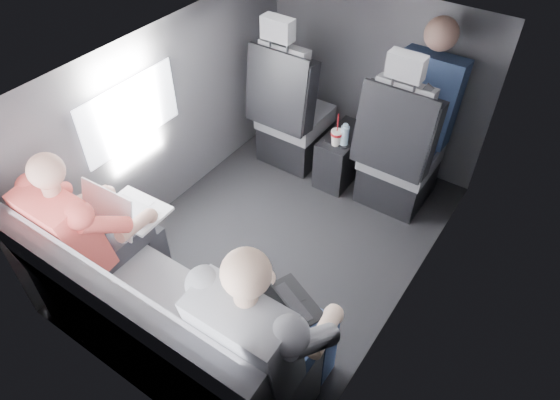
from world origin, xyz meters
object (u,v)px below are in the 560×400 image
Objects in this scene: laptop_white at (125,210)px; front_seat_left at (291,118)px; water_bottle at (345,136)px; laptop_black at (284,306)px; front_seat_right at (398,158)px; passenger_rear_left at (92,232)px; passenger_rear_right at (266,335)px; soda_cup at (337,137)px; passenger_front_right at (426,99)px; center_console at (342,156)px; rear_bench at (163,327)px.

front_seat_left is at bearing 87.61° from laptop_white.
laptop_black reaches higher than water_bottle.
front_seat_left is at bearing 122.31° from laptop_black.
laptop_black is (0.13, -1.62, 0.23)m from front_seat_right.
front_seat_right reaches higher than passenger_rear_left.
laptop_white is 0.29× the size of passenger_rear_right.
passenger_rear_left reaches higher than soda_cup.
soda_cup is at bearing -151.86° from water_bottle.
laptop_black is at bearing -87.18° from passenger_front_right.
water_bottle is at bearing 28.14° from soda_cup.
soda_cup reaches higher than center_console.
passenger_rear_left is (-0.55, -1.85, 0.42)m from center_console.
front_seat_right is (0.90, 0.00, 0.00)m from front_seat_left.
center_console is 0.40× the size of passenger_rear_left.
rear_bench is 0.64m from passenger_rear_left.
laptop_black is at bearing -69.50° from soda_cup.
laptop_black is 1.14m from passenger_rear_left.
soda_cup is (0.01, 1.80, 0.16)m from rear_bench.
water_bottle is 0.20× the size of passenger_front_right.
center_console is at bearing 108.07° from passenger_rear_right.
laptop_white is at bearing -118.37° from passenger_front_right.
passenger_front_right reaches higher than water_bottle.
soda_cup is at bearing 89.78° from rear_bench.
passenger_rear_left is at bearing -106.68° from center_console.
laptop_white reaches higher than water_bottle.
front_seat_left is 1.39× the size of passenger_front_right.
passenger_rear_left reaches higher than center_console.
laptop_white is 0.31× the size of passenger_rear_left.
water_bottle reaches higher than center_console.
passenger_rear_right reaches higher than laptop_white.
soda_cup is at bearing -12.27° from front_seat_left.
laptop_black is at bearing 9.18° from passenger_rear_left.
rear_bench is (0.45, -1.90, -0.09)m from front_seat_left.
front_seat_right is 3.37× the size of laptop_white.
rear_bench is 1.84m from water_bottle.
laptop_white is at bearing 149.34° from rear_bench.
front_seat_left is 4.87× the size of soda_cup.
soda_cup is 0.69× the size of laptop_white.
rear_bench is 8.93× the size of water_bottle.
passenger_rear_left is at bearing -116.69° from passenger_front_right.
laptop_white is (-0.52, -1.64, 0.44)m from center_console.
front_seat_right is 1.88m from laptop_white.
rear_bench is at bearing -9.79° from passenger_rear_left.
center_console is 0.53× the size of passenger_front_right.
front_seat_left is 1.05× the size of passenger_rear_left.
water_bottle is 0.61m from passenger_front_right.
front_seat_left reaches higher than soda_cup.
passenger_rear_left is at bearing 170.21° from rear_bench.
front_seat_left is 1.00× the size of front_seat_right.
passenger_rear_right is at bearing -81.96° from laptop_black.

